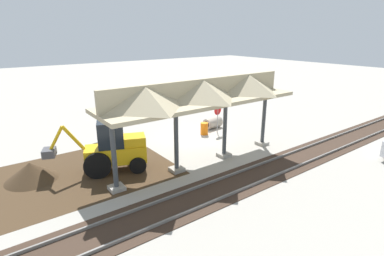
% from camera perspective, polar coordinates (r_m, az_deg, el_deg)
% --- Properties ---
extents(ground_plane, '(120.00, 120.00, 0.00)m').
position_cam_1_polar(ground_plane, '(21.73, 0.67, -1.77)').
color(ground_plane, '#9E998E').
extents(dirt_work_zone, '(10.00, 7.00, 0.01)m').
position_cam_1_polar(dirt_work_zone, '(17.32, -21.19, -8.27)').
color(dirt_work_zone, '#42301E').
rests_on(dirt_work_zone, ground).
extents(platform_canopy, '(11.62, 3.20, 4.90)m').
position_cam_1_polar(platform_canopy, '(16.25, 1.99, 6.75)').
color(platform_canopy, '#9E998E').
rests_on(platform_canopy, ground).
extents(rail_tracks, '(60.00, 2.58, 0.15)m').
position_cam_1_polar(rail_tracks, '(17.20, 14.54, -7.69)').
color(rail_tracks, slate).
rests_on(rail_tracks, ground).
extents(stop_sign, '(0.76, 0.15, 2.17)m').
position_cam_1_polar(stop_sign, '(22.32, 4.92, 2.87)').
color(stop_sign, gray).
rests_on(stop_sign, ground).
extents(backhoe, '(5.22, 3.00, 2.82)m').
position_cam_1_polar(backhoe, '(16.70, -14.86, -3.88)').
color(backhoe, '#EAB214').
rests_on(backhoe, ground).
extents(dirt_mound, '(5.18, 5.18, 1.91)m').
position_cam_1_polar(dirt_mound, '(17.71, -28.14, -8.66)').
color(dirt_mound, '#42301E').
rests_on(dirt_mound, ground).
extents(concrete_pipe, '(1.51, 1.01, 0.86)m').
position_cam_1_polar(concrete_pipe, '(23.77, 3.96, 0.99)').
color(concrete_pipe, '#9E9384').
rests_on(concrete_pipe, ground).
extents(traffic_barrel, '(0.56, 0.56, 0.90)m').
position_cam_1_polar(traffic_barrel, '(22.22, 2.36, -0.12)').
color(traffic_barrel, orange).
rests_on(traffic_barrel, ground).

